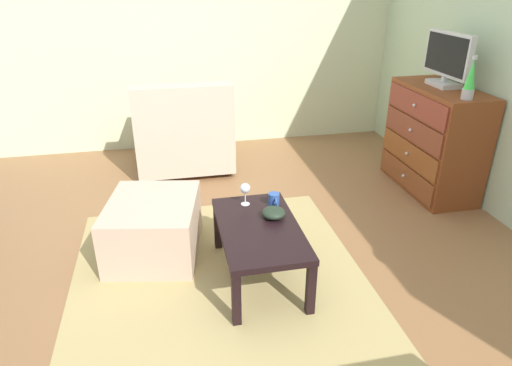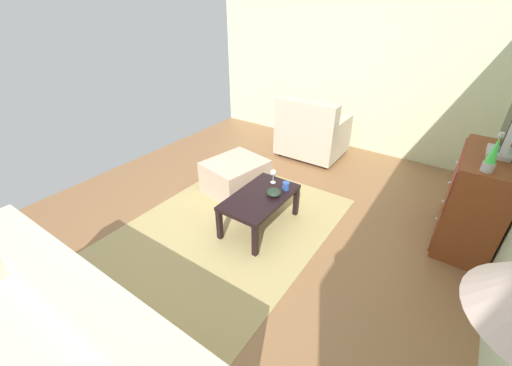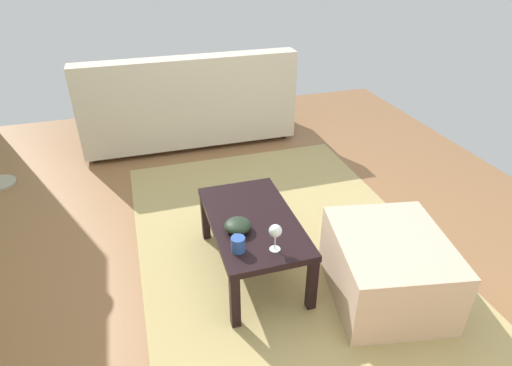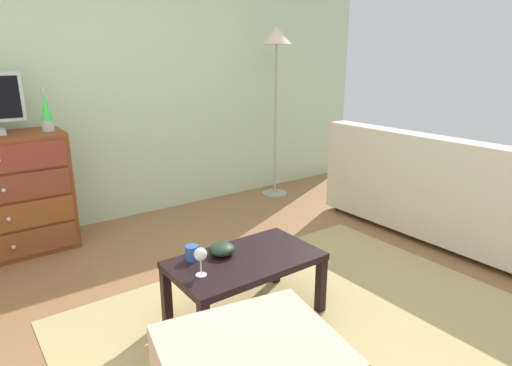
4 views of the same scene
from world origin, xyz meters
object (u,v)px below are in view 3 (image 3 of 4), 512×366
(bowl_decorative, at_px, (238,226))
(couch_large, at_px, (187,106))
(wine_glass, at_px, (275,232))
(ottoman, at_px, (387,268))
(mug, at_px, (238,244))
(coffee_table, at_px, (253,226))

(bowl_decorative, height_order, couch_large, couch_large)
(wine_glass, bearing_deg, bowl_decorative, 33.77)
(ottoman, bearing_deg, bowl_decorative, 66.04)
(mug, height_order, couch_large, couch_large)
(wine_glass, bearing_deg, couch_large, 2.12)
(coffee_table, distance_m, ottoman, 0.80)
(mug, xyz_separation_m, bowl_decorative, (0.17, -0.04, -0.01))
(mug, relative_size, ottoman, 0.16)
(wine_glass, distance_m, bowl_decorative, 0.27)
(bowl_decorative, bearing_deg, mug, 165.55)
(coffee_table, relative_size, couch_large, 0.43)
(bowl_decorative, relative_size, couch_large, 0.08)
(couch_large, height_order, ottoman, couch_large)
(mug, distance_m, bowl_decorative, 0.17)
(coffee_table, height_order, wine_glass, wine_glass)
(coffee_table, bearing_deg, mug, 148.32)
(bowl_decorative, bearing_deg, ottoman, -113.96)
(coffee_table, height_order, ottoman, ottoman)
(wine_glass, relative_size, bowl_decorative, 1.02)
(wine_glass, bearing_deg, ottoman, -101.45)
(bowl_decorative, distance_m, ottoman, 0.88)
(wine_glass, height_order, couch_large, couch_large)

